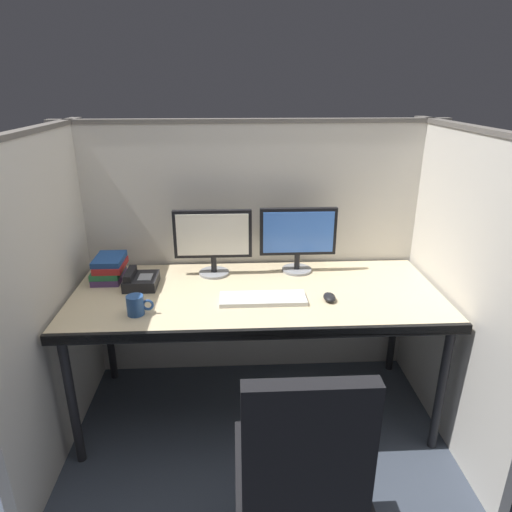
{
  "coord_description": "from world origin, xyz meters",
  "views": [
    {
      "loc": [
        -0.11,
        -1.83,
        1.76
      ],
      "look_at": [
        0.0,
        0.35,
        0.92
      ],
      "focal_mm": 31.74,
      "sensor_mm": 36.0,
      "label": 1
    }
  ],
  "objects_px": {
    "computer_mouse": "(329,297)",
    "coffee_mug": "(136,305)",
    "monitor_left": "(213,238)",
    "monitor_right": "(298,235)",
    "desk": "(257,301)",
    "keyboard_main": "(263,299)",
    "book_stack": "(109,268)",
    "desk_phone": "(140,280)",
    "office_chair": "(298,502)"
  },
  "relations": [
    {
      "from": "monitor_right",
      "to": "book_stack",
      "type": "height_order",
      "value": "monitor_right"
    },
    {
      "from": "desk",
      "to": "desk_phone",
      "type": "bearing_deg",
      "value": 169.62
    },
    {
      "from": "computer_mouse",
      "to": "office_chair",
      "type": "bearing_deg",
      "value": -107.35
    },
    {
      "from": "monitor_left",
      "to": "keyboard_main",
      "type": "height_order",
      "value": "monitor_left"
    },
    {
      "from": "book_stack",
      "to": "computer_mouse",
      "type": "bearing_deg",
      "value": -15.52
    },
    {
      "from": "monitor_left",
      "to": "desk_phone",
      "type": "bearing_deg",
      "value": -159.36
    },
    {
      "from": "monitor_left",
      "to": "monitor_right",
      "type": "xyz_separation_m",
      "value": [
        0.48,
        0.02,
        0.0
      ]
    },
    {
      "from": "monitor_right",
      "to": "desk_phone",
      "type": "distance_m",
      "value": 0.9
    },
    {
      "from": "office_chair",
      "to": "monitor_left",
      "type": "bearing_deg",
      "value": 99.56
    },
    {
      "from": "office_chair",
      "to": "desk_phone",
      "type": "height_order",
      "value": "office_chair"
    },
    {
      "from": "monitor_left",
      "to": "computer_mouse",
      "type": "bearing_deg",
      "value": -31.81
    },
    {
      "from": "desk",
      "to": "keyboard_main",
      "type": "relative_size",
      "value": 4.42
    },
    {
      "from": "desk",
      "to": "keyboard_main",
      "type": "bearing_deg",
      "value": -74.14
    },
    {
      "from": "monitor_left",
      "to": "computer_mouse",
      "type": "relative_size",
      "value": 4.48
    },
    {
      "from": "keyboard_main",
      "to": "monitor_right",
      "type": "bearing_deg",
      "value": 59.25
    },
    {
      "from": "desk",
      "to": "coffee_mug",
      "type": "xyz_separation_m",
      "value": [
        -0.57,
        -0.2,
        0.1
      ]
    },
    {
      "from": "computer_mouse",
      "to": "book_stack",
      "type": "distance_m",
      "value": 1.2
    },
    {
      "from": "desk",
      "to": "monitor_right",
      "type": "bearing_deg",
      "value": 48.42
    },
    {
      "from": "monitor_left",
      "to": "monitor_right",
      "type": "bearing_deg",
      "value": 2.42
    },
    {
      "from": "monitor_right",
      "to": "desk_phone",
      "type": "height_order",
      "value": "monitor_right"
    },
    {
      "from": "book_stack",
      "to": "coffee_mug",
      "type": "height_order",
      "value": "book_stack"
    },
    {
      "from": "coffee_mug",
      "to": "desk_phone",
      "type": "relative_size",
      "value": 0.66
    },
    {
      "from": "keyboard_main",
      "to": "desk_phone",
      "type": "height_order",
      "value": "desk_phone"
    },
    {
      "from": "desk",
      "to": "book_stack",
      "type": "height_order",
      "value": "book_stack"
    },
    {
      "from": "computer_mouse",
      "to": "coffee_mug",
      "type": "distance_m",
      "value": 0.94
    },
    {
      "from": "desk",
      "to": "monitor_left",
      "type": "relative_size",
      "value": 4.42
    },
    {
      "from": "monitor_left",
      "to": "coffee_mug",
      "type": "distance_m",
      "value": 0.6
    },
    {
      "from": "monitor_right",
      "to": "keyboard_main",
      "type": "xyz_separation_m",
      "value": [
        -0.22,
        -0.37,
        -0.2
      ]
    },
    {
      "from": "desk",
      "to": "office_chair",
      "type": "xyz_separation_m",
      "value": [
        0.1,
        -0.94,
        -0.33
      ]
    },
    {
      "from": "desk",
      "to": "computer_mouse",
      "type": "bearing_deg",
      "value": -16.43
    },
    {
      "from": "coffee_mug",
      "to": "book_stack",
      "type": "bearing_deg",
      "value": 118.25
    },
    {
      "from": "computer_mouse",
      "to": "desk_phone",
      "type": "bearing_deg",
      "value": 167.36
    },
    {
      "from": "keyboard_main",
      "to": "computer_mouse",
      "type": "xyz_separation_m",
      "value": [
        0.33,
        -0.01,
        0.01
      ]
    },
    {
      "from": "computer_mouse",
      "to": "desk",
      "type": "bearing_deg",
      "value": 163.57
    },
    {
      "from": "coffee_mug",
      "to": "desk_phone",
      "type": "distance_m",
      "value": 0.32
    },
    {
      "from": "desk",
      "to": "desk_phone",
      "type": "xyz_separation_m",
      "value": [
        -0.61,
        0.11,
        0.08
      ]
    },
    {
      "from": "desk",
      "to": "computer_mouse",
      "type": "height_order",
      "value": "computer_mouse"
    },
    {
      "from": "desk",
      "to": "office_chair",
      "type": "height_order",
      "value": "office_chair"
    },
    {
      "from": "computer_mouse",
      "to": "coffee_mug",
      "type": "xyz_separation_m",
      "value": [
        -0.93,
        -0.1,
        0.03
      ]
    },
    {
      "from": "monitor_right",
      "to": "desk_phone",
      "type": "relative_size",
      "value": 2.26
    },
    {
      "from": "desk",
      "to": "coffee_mug",
      "type": "height_order",
      "value": "coffee_mug"
    },
    {
      "from": "monitor_right",
      "to": "desk",
      "type": "bearing_deg",
      "value": -131.58
    },
    {
      "from": "office_chair",
      "to": "monitor_right",
      "type": "bearing_deg",
      "value": 77.34
    },
    {
      "from": "desk",
      "to": "desk_phone",
      "type": "height_order",
      "value": "desk_phone"
    },
    {
      "from": "office_chair",
      "to": "computer_mouse",
      "type": "bearing_deg",
      "value": 66.97
    },
    {
      "from": "desk",
      "to": "coffee_mug",
      "type": "relative_size",
      "value": 15.08
    },
    {
      "from": "keyboard_main",
      "to": "desk_phone",
      "type": "bearing_deg",
      "value": 162.25
    },
    {
      "from": "desk",
      "to": "office_chair",
      "type": "bearing_deg",
      "value": -84.04
    },
    {
      "from": "coffee_mug",
      "to": "monitor_right",
      "type": "bearing_deg",
      "value": 30.42
    },
    {
      "from": "office_chair",
      "to": "desk",
      "type": "bearing_deg",
      "value": 90.28
    }
  ]
}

